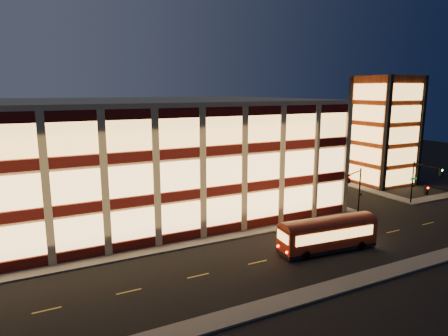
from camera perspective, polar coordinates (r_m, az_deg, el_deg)
ground at (r=41.42m, az=-4.49°, el=-11.27°), size 200.00×200.00×0.00m
sidewalk_office_south at (r=41.31m, az=-8.95°, el=-11.32°), size 54.00×2.00×0.15m
sidewalk_office_east at (r=66.37m, az=8.29°, el=-2.65°), size 2.00×30.00×0.15m
sidewalk_tower_south at (r=67.45m, az=28.37°, el=-3.67°), size 14.00×2.00×0.15m
sidewalk_tower_west at (r=73.16m, az=15.34°, el=-1.64°), size 2.00×30.00×0.15m
sidewalk_near at (r=31.00m, az=5.38°, el=-19.32°), size 100.00×2.00×0.15m
office_building at (r=54.29m, az=-14.38°, el=1.77°), size 50.45×30.45×14.50m
stair_tower at (r=72.53m, az=21.90°, el=4.99°), size 8.60×8.60×18.00m
traffic_signal_far at (r=52.53m, az=18.31°, el=-2.25°), size 3.79×1.87×6.00m
traffic_signal_right at (r=60.47m, az=26.45°, el=-1.16°), size 1.20×4.37×6.00m
traffic_signal_near at (r=46.67m, az=29.31°, el=-4.76°), size 0.32×4.45×6.00m
trolley_bus at (r=41.26m, az=14.59°, el=-8.87°), size 10.31×3.47×3.43m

